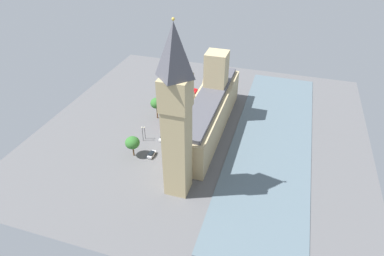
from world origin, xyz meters
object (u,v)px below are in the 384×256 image
plane_tree_kerbside (132,143)px  clock_tower (176,115)px  car_white_opposite_hall (163,137)px  car_silver_far_end (152,154)px  pedestrian_under_trees (187,125)px  plane_tree_leading (169,92)px  double_decker_bus_by_river_gate (192,97)px  parliament_building (210,109)px  pedestrian_corner (164,162)px  street_lamp_slot_10 (142,131)px  double_decker_bus_trailing (173,117)px  street_lamp_slot_11 (145,130)px  pedestrian_near_tower (180,135)px  plane_tree_midblock (157,103)px

plane_tree_kerbside → clock_tower: bearing=151.9°
car_white_opposite_hall → car_silver_far_end: bearing=93.1°
pedestrian_under_trees → plane_tree_leading: 18.88m
double_decker_bus_by_river_gate → car_silver_far_end: (2.11, 43.11, -1.75)m
parliament_building → pedestrian_corner: bearing=71.2°
double_decker_bus_by_river_gate → street_lamp_slot_10: bearing=77.9°
pedestrian_corner → plane_tree_leading: size_ratio=0.16×
clock_tower → pedestrian_corner: bearing=-48.3°
parliament_building → car_white_opposite_hall: 21.95m
double_decker_bus_trailing → pedestrian_corner: size_ratio=6.27×
double_decker_bus_by_river_gate → street_lamp_slot_10: size_ratio=1.60×
plane_tree_leading → street_lamp_slot_11: 26.14m
car_white_opposite_hall → pedestrian_near_tower: car_white_opposite_hall is taller
car_silver_far_end → plane_tree_kerbside: plane_tree_kerbside is taller
parliament_building → plane_tree_kerbside: bearing=50.3°
car_silver_far_end → street_lamp_slot_11: 11.98m
car_silver_far_end → pedestrian_near_tower: bearing=71.1°
clock_tower → double_decker_bus_by_river_gate: clock_tower is taller
car_white_opposite_hall → plane_tree_kerbside: (6.83, 12.79, 4.95)m
pedestrian_under_trees → plane_tree_leading: size_ratio=0.16×
pedestrian_near_tower → clock_tower: bearing=121.4°
car_silver_far_end → plane_tree_kerbside: 8.36m
parliament_building → double_decker_bus_by_river_gate: 23.32m
clock_tower → pedestrian_corner: size_ratio=32.90×
pedestrian_near_tower → plane_tree_midblock: size_ratio=0.18×
pedestrian_near_tower → double_decker_bus_trailing: bearing=-42.3°
pedestrian_corner → pedestrian_under_trees: same height
parliament_building → clock_tower: clock_tower is taller
clock_tower → street_lamp_slot_11: size_ratio=9.72×
parliament_building → street_lamp_slot_10: parliament_building is taller
clock_tower → double_decker_bus_by_river_gate: 63.45m
pedestrian_corner → street_lamp_slot_11: size_ratio=0.30×
clock_tower → car_silver_far_end: size_ratio=12.25×
pedestrian_near_tower → pedestrian_corner: bearing=103.4°
car_silver_far_end → plane_tree_midblock: (8.01, -25.33, 6.53)m
pedestrian_under_trees → plane_tree_kerbside: (13.00, 24.46, 5.07)m
car_white_opposite_hall → plane_tree_midblock: bearing=-55.1°
plane_tree_midblock → pedestrian_near_tower: bearing=143.2°
double_decker_bus_trailing → street_lamp_slot_10: (6.87, 15.80, 1.95)m
car_silver_far_end → plane_tree_leading: 36.41m
double_decker_bus_trailing → plane_tree_leading: 13.85m
parliament_building → plane_tree_midblock: (23.49, -0.34, -1.28)m
parliament_building → pedestrian_under_trees: 12.21m
car_silver_far_end → plane_tree_kerbside: (6.56, 1.55, 4.95)m
clock_tower → pedestrian_under_trees: size_ratio=32.90×
pedestrian_near_tower → pedestrian_under_trees: bearing=-80.2°
double_decker_bus_by_river_gate → pedestrian_near_tower: (-3.85, 28.23, -1.86)m
clock_tower → pedestrian_corner: (9.17, -10.29, -28.14)m
parliament_building → plane_tree_leading: 23.77m
double_decker_bus_by_river_gate → pedestrian_under_trees: double_decker_bus_by_river_gate is taller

